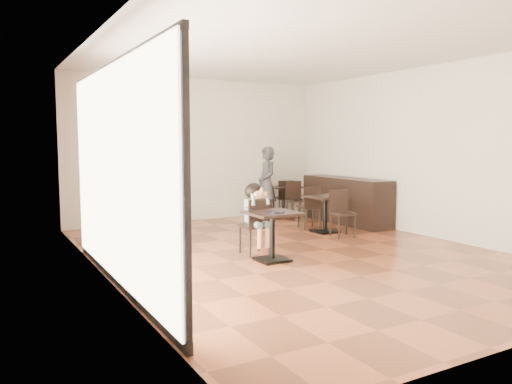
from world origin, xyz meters
TOP-DOWN VIEW (x-y plane):
  - floor at (0.00, 0.00)m, footprint 6.00×8.00m
  - ceiling at (0.00, 0.00)m, footprint 6.00×8.00m
  - wall_back at (0.00, 4.00)m, footprint 6.00×0.01m
  - wall_left at (-3.00, 0.00)m, footprint 0.01×8.00m
  - wall_right at (3.00, 0.00)m, footprint 0.01×8.00m
  - storefront_window at (-2.97, -0.50)m, footprint 0.04×4.50m
  - child_table at (-0.60, -0.25)m, footprint 0.71×0.71m
  - child_chair at (-0.60, 0.30)m, footprint 0.40×0.40m
  - child at (-0.60, 0.30)m, footprint 0.40×0.56m
  - plate at (-0.60, -0.35)m, footprint 0.25×0.25m
  - pizza_slice at (-0.60, 0.11)m, footprint 0.26×0.20m
  - adult_patron at (1.31, 3.17)m, footprint 0.48×0.66m
  - cafe_table_mid at (1.54, 1.29)m, footprint 0.81×0.81m
  - cafe_table_left at (-1.66, 2.24)m, footprint 0.92×0.92m
  - cafe_table_back at (1.95, 3.47)m, footprint 0.78×0.78m
  - chair_mid_a at (1.54, 1.84)m, footprint 0.46×0.46m
  - chair_mid_b at (1.54, 0.74)m, footprint 0.46×0.46m
  - chair_left_a at (-1.66, 2.79)m, footprint 0.52×0.52m
  - chair_left_b at (-1.66, 1.69)m, footprint 0.52×0.52m
  - chair_back_a at (1.96, 3.50)m, footprint 0.45×0.45m
  - chair_back_b at (1.96, 2.92)m, footprint 0.45×0.45m
  - service_counter at (2.65, 2.00)m, footprint 0.60×2.40m

SIDE VIEW (x-z plane):
  - floor at x=0.00m, z-range -0.01..0.01m
  - cafe_table_mid at x=1.54m, z-range 0.00..0.73m
  - cafe_table_back at x=1.95m, z-range 0.00..0.73m
  - child_table at x=-0.60m, z-range 0.00..0.75m
  - cafe_table_left at x=-1.66m, z-range 0.00..0.77m
  - chair_mid_a at x=1.54m, z-range 0.00..0.88m
  - chair_mid_b at x=1.54m, z-range 0.00..0.88m
  - chair_back_a at x=1.96m, z-range 0.00..0.88m
  - chair_back_b at x=1.96m, z-range 0.00..0.88m
  - child_chair at x=-0.60m, z-range 0.00..0.90m
  - chair_left_a at x=-1.66m, z-range 0.00..0.93m
  - chair_left_b at x=-1.66m, z-range 0.00..0.93m
  - service_counter at x=2.65m, z-range 0.00..1.00m
  - child at x=-0.60m, z-range 0.00..1.13m
  - plate at x=-0.60m, z-range 0.75..0.76m
  - adult_patron at x=1.31m, z-range 0.00..1.67m
  - pizza_slice at x=-0.60m, z-range 0.95..1.01m
  - storefront_window at x=-2.97m, z-range 0.10..2.70m
  - wall_back at x=0.00m, z-range 0.00..3.20m
  - wall_left at x=-3.00m, z-range 0.00..3.20m
  - wall_right at x=3.00m, z-range 0.00..3.20m
  - ceiling at x=0.00m, z-range 3.20..3.21m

